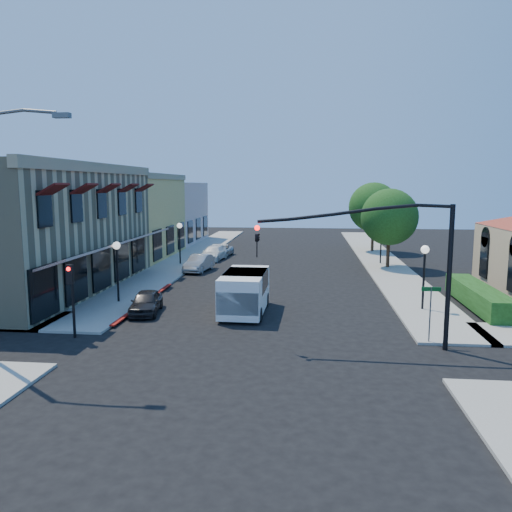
# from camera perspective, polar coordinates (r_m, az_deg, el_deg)

# --- Properties ---
(ground) EXTENTS (120.00, 120.00, 0.00)m
(ground) POSITION_cam_1_polar(r_m,az_deg,el_deg) (20.34, -0.83, -11.26)
(ground) COLOR black
(ground) RESTS_ON ground
(sidewalk_left) EXTENTS (3.50, 50.00, 0.12)m
(sidewalk_left) POSITION_cam_1_polar(r_m,az_deg,el_deg) (47.83, -7.44, 0.01)
(sidewalk_left) COLOR gray
(sidewalk_left) RESTS_ON ground
(sidewalk_right) EXTENTS (3.50, 50.00, 0.12)m
(sidewalk_right) POSITION_cam_1_polar(r_m,az_deg,el_deg) (46.99, 13.81, -0.30)
(sidewalk_right) COLOR gray
(sidewalk_right) RESTS_ON ground
(curb_red_strip) EXTENTS (0.25, 10.00, 0.06)m
(curb_red_strip) POSITION_cam_1_polar(r_m,az_deg,el_deg) (29.36, -12.49, -5.37)
(curb_red_strip) COLOR maroon
(curb_red_strip) RESTS_ON ground
(corner_brick_building) EXTENTS (11.77, 18.20, 8.10)m
(corner_brick_building) POSITION_cam_1_polar(r_m,az_deg,el_deg) (35.00, -24.53, 2.89)
(corner_brick_building) COLOR tan
(corner_brick_building) RESTS_ON ground
(yellow_stucco_building) EXTENTS (10.00, 12.00, 7.60)m
(yellow_stucco_building) POSITION_cam_1_polar(r_m,az_deg,el_deg) (48.53, -15.59, 4.34)
(yellow_stucco_building) COLOR tan
(yellow_stucco_building) RESTS_ON ground
(pink_stucco_building) EXTENTS (10.00, 12.00, 7.00)m
(pink_stucco_building) POSITION_cam_1_polar(r_m,az_deg,el_deg) (59.85, -11.37, 4.85)
(pink_stucco_building) COLOR beige
(pink_stucco_building) RESTS_ON ground
(hedge) EXTENTS (1.40, 8.00, 1.10)m
(hedge) POSITION_cam_1_polar(r_m,az_deg,el_deg) (30.35, 23.98, -5.44)
(hedge) COLOR #1A4012
(hedge) RESTS_ON ground
(street_tree_a) EXTENTS (4.56, 4.56, 6.48)m
(street_tree_a) POSITION_cam_1_polar(r_m,az_deg,el_deg) (41.65, 15.00, 4.33)
(street_tree_a) COLOR #302113
(street_tree_a) RESTS_ON ground
(street_tree_b) EXTENTS (4.94, 4.94, 7.02)m
(street_tree_b) POSITION_cam_1_polar(r_m,az_deg,el_deg) (51.52, 13.29, 5.46)
(street_tree_b) COLOR #302113
(street_tree_b) RESTS_ON ground
(signal_mast_arm) EXTENTS (8.01, 0.39, 6.00)m
(signal_mast_arm) POSITION_cam_1_polar(r_m,az_deg,el_deg) (21.03, 15.70, 0.54)
(signal_mast_arm) COLOR black
(signal_mast_arm) RESTS_ON ground
(secondary_signal) EXTENTS (0.28, 0.42, 3.32)m
(secondary_signal) POSITION_cam_1_polar(r_m,az_deg,el_deg) (23.32, -20.36, -3.35)
(secondary_signal) COLOR black
(secondary_signal) RESTS_ON ground
(street_name_sign) EXTENTS (0.80, 0.06, 2.50)m
(street_name_sign) POSITION_cam_1_polar(r_m,az_deg,el_deg) (22.46, 19.32, -5.34)
(street_name_sign) COLOR #595B5E
(street_name_sign) RESTS_ON ground
(lamppost_left_near) EXTENTS (0.44, 0.44, 3.57)m
(lamppost_left_near) POSITION_cam_1_polar(r_m,az_deg,el_deg) (29.40, -15.62, -0.03)
(lamppost_left_near) COLOR black
(lamppost_left_near) RESTS_ON ground
(lamppost_left_far) EXTENTS (0.44, 0.44, 3.57)m
(lamppost_left_far) POSITION_cam_1_polar(r_m,az_deg,el_deg) (42.64, -8.72, 2.63)
(lamppost_left_far) COLOR black
(lamppost_left_far) RESTS_ON ground
(lamppost_right_near) EXTENTS (0.44, 0.44, 3.57)m
(lamppost_right_near) POSITION_cam_1_polar(r_m,az_deg,el_deg) (28.05, 18.70, -0.54)
(lamppost_right_near) COLOR black
(lamppost_right_near) RESTS_ON ground
(lamppost_right_far) EXTENTS (0.44, 0.44, 3.57)m
(lamppost_right_far) POSITION_cam_1_polar(r_m,az_deg,el_deg) (43.69, 14.13, 2.61)
(lamppost_right_far) COLOR black
(lamppost_right_far) RESTS_ON ground
(white_van) EXTENTS (2.26, 4.96, 2.18)m
(white_van) POSITION_cam_1_polar(r_m,az_deg,el_deg) (26.38, -1.32, -3.89)
(white_van) COLOR white
(white_van) RESTS_ON ground
(parked_car_a) EXTENTS (1.87, 3.68, 1.20)m
(parked_car_a) POSITION_cam_1_polar(r_m,az_deg,el_deg) (27.16, -12.46, -5.16)
(parked_car_a) COLOR black
(parked_car_a) RESTS_ON ground
(parked_car_b) EXTENTS (1.88, 4.10, 1.30)m
(parked_car_b) POSITION_cam_1_polar(r_m,az_deg,el_deg) (39.46, -6.53, -0.82)
(parked_car_b) COLOR #A1A4A6
(parked_car_b) RESTS_ON ground
(parked_car_c) EXTENTS (2.28, 4.49, 1.25)m
(parked_car_c) POSITION_cam_1_polar(r_m,az_deg,el_deg) (45.28, -4.89, 0.32)
(parked_car_c) COLOR white
(parked_car_c) RESTS_ON ground
(parked_car_d) EXTENTS (2.19, 4.01, 1.06)m
(parked_car_d) POSITION_cam_1_polar(r_m,az_deg,el_deg) (47.66, -4.06, 0.61)
(parked_car_d) COLOR #AFB2B5
(parked_car_d) RESTS_ON ground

